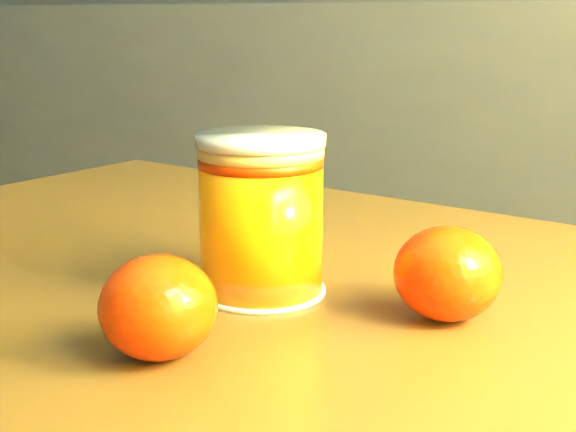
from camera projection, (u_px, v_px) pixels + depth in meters
The scene contains 4 objects.
kitchen_counter at pixel (262, 174), 2.21m from camera, with size 3.15×0.60×0.90m, color #535459.
juice_glass at pixel (261, 216), 0.51m from camera, with size 0.08×0.08×0.10m.
orange_front at pixel (158, 307), 0.42m from camera, with size 0.06×0.06×0.06m, color #FF3605.
orange_back at pixel (448, 273), 0.47m from camera, with size 0.06×0.06×0.06m, color #FF3605.
Camera 1 is at (1.17, -0.38, 0.88)m, focal length 50.00 mm.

